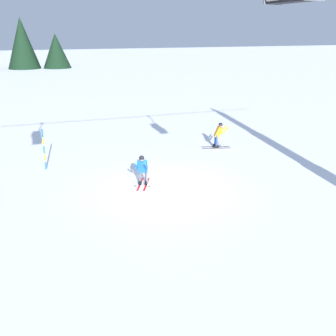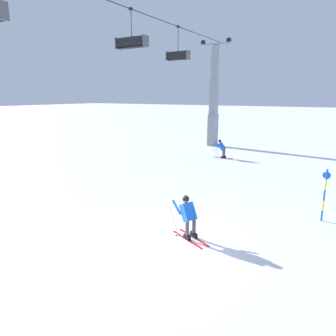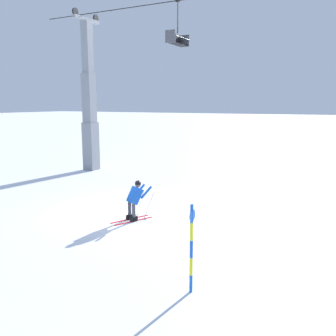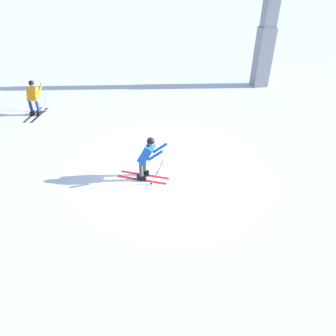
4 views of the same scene
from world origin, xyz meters
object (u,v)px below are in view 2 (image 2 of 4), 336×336
(skier_carving_main, at_px, (188,214))
(chairlift_seat_second, at_px, (131,42))
(skier_distant_uphill, at_px, (222,147))
(trail_marker_pole, at_px, (324,193))
(lift_tower_far, at_px, (214,103))
(chairlift_seat_middle, at_px, (177,55))

(skier_carving_main, xyz_separation_m, chairlift_seat_second, (6.39, 7.24, 6.94))
(chairlift_seat_second, bearing_deg, skier_distant_uphill, -22.87)
(chairlift_seat_second, xyz_separation_m, trail_marker_pole, (-2.39, -11.05, -6.66))
(trail_marker_pole, xyz_separation_m, skier_distant_uphill, (9.56, 8.03, -0.29))
(chairlift_seat_second, bearing_deg, lift_tower_far, 0.00)
(chairlift_seat_second, xyz_separation_m, chairlift_seat_middle, (5.46, 0.00, -0.15))
(lift_tower_far, distance_m, trail_marker_pole, 18.67)
(lift_tower_far, bearing_deg, chairlift_seat_second, -180.00)
(chairlift_seat_second, relative_size, skier_distant_uphill, 1.29)
(trail_marker_pole, relative_size, skier_distant_uphill, 1.24)
(skier_distant_uphill, bearing_deg, skier_carving_main, -162.70)
(lift_tower_far, relative_size, chairlift_seat_middle, 4.14)
(chairlift_seat_second, xyz_separation_m, skier_distant_uphill, (7.17, -3.02, -6.95))
(skier_carving_main, bearing_deg, chairlift_seat_second, 48.60)
(lift_tower_far, height_order, chairlift_seat_middle, lift_tower_far)
(chairlift_seat_middle, relative_size, skier_distant_uphill, 1.40)
(lift_tower_far, xyz_separation_m, skier_distant_uphill, (-5.20, -3.02, -3.22))
(trail_marker_pole, bearing_deg, skier_distant_uphill, 40.03)
(skier_carving_main, distance_m, skier_distant_uphill, 14.20)
(lift_tower_far, relative_size, trail_marker_pole, 4.68)
(skier_carving_main, height_order, chairlift_seat_middle, chairlift_seat_middle)
(trail_marker_pole, bearing_deg, chairlift_seat_second, 77.79)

